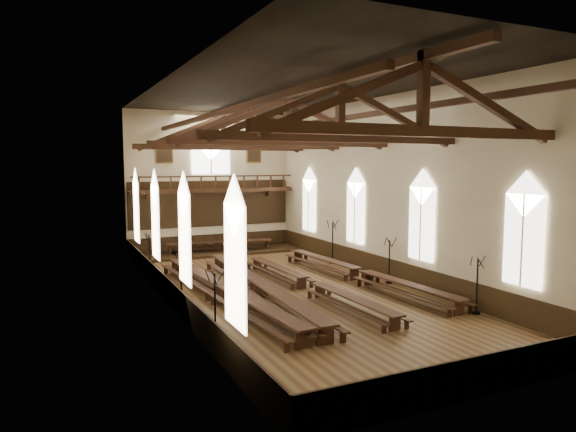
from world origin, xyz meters
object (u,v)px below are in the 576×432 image
refectory_row_a (223,289)px  refectory_row_b (259,285)px  high_table (220,243)px  candelabrum_left_far (150,261)px  refectory_row_c (310,283)px  candelabrum_right_far (332,250)px  candelabrum_left_near (215,321)px  candelabrum_right_near (477,296)px  dais (220,252)px  candelabrum_left_mid (181,290)px  candelabrum_right_mid (389,269)px  refectory_row_d (361,273)px

refectory_row_a → refectory_row_b: size_ratio=1.00×
high_table → candelabrum_left_far: (-5.64, -4.44, -0.04)m
refectory_row_c → candelabrum_right_far: (4.73, 5.98, 0.36)m
high_table → candelabrum_left_near: 18.12m
refectory_row_b → high_table: size_ratio=2.00×
candelabrum_left_near → candelabrum_right_near: bearing=-6.6°
dais → refectory_row_a: bearing=-106.9°
high_table → candelabrum_right_far: 8.38m
candelabrum_left_near → high_table: bearing=71.9°
candelabrum_left_far → candelabrum_right_near: size_ratio=0.96×
candelabrum_left_mid → high_table: bearing=65.1°
high_table → candelabrum_right_mid: bearing=-66.1°
high_table → candelabrum_right_near: bearing=-73.6°
high_table → candelabrum_right_far: candelabrum_right_far is taller
dais → refectory_row_d: bearing=-70.1°
refectory_row_d → candelabrum_right_mid: 1.48m
refectory_row_b → candelabrum_left_near: candelabrum_left_near is taller
refectory_row_c → candelabrum_left_mid: 6.38m
refectory_row_b → refectory_row_d: bearing=3.4°
refectory_row_c → dais: bearing=93.4°
candelabrum_right_mid → candelabrum_right_far: candelabrum_right_far is taller
high_table → candelabrum_left_far: candelabrum_left_far is taller
candelabrum_left_mid → candelabrum_left_far: (-0.00, 7.73, -0.08)m
candelabrum_right_near → candelabrum_right_far: 12.14m
dais → candelabrum_left_far: 7.21m
candelabrum_left_mid → candelabrum_right_near: size_ratio=1.07×
high_table → refectory_row_b: bearing=-98.8°
candelabrum_left_near → candelabrum_right_mid: candelabrum_left_near is taller
refectory_row_c → candelabrum_left_far: 10.15m
refectory_row_d → candelabrum_right_far: (1.26, 5.22, 0.31)m
candelabrum_left_mid → refectory_row_c: bearing=-1.5°
refectory_row_c → candelabrum_left_far: bearing=128.8°
refectory_row_b → candelabrum_left_far: size_ratio=6.22×
refectory_row_b → candelabrum_right_far: candelabrum_right_far is taller
refectory_row_b → high_table: high_table is taller
refectory_row_b → dais: refectory_row_b is taller
refectory_row_a → high_table: 12.53m
refectory_row_d → refectory_row_a: bearing=-177.1°
candelabrum_left_near → candelabrum_right_mid: (11.10, 4.88, -0.07)m
refectory_row_c → high_table: 12.37m
refectory_row_a → high_table: size_ratio=1.99×
dais → candelabrum_right_mid: 13.51m
refectory_row_d → candelabrum_left_near: bearing=-150.2°
candelabrum_right_mid → dais: bearing=113.9°
refectory_row_d → dais: size_ratio=1.25×
refectory_row_a → candelabrum_left_mid: size_ratio=5.59×
refectory_row_a → candelabrum_left_near: candelabrum_left_near is taller
candelabrum_left_far → candelabrum_right_far: size_ratio=0.87×
dais → refectory_row_c: bearing=-86.6°
candelabrum_right_near → refectory_row_a: bearing=144.4°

